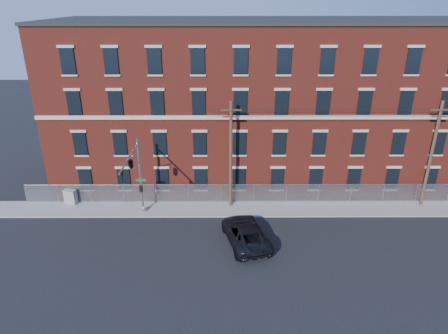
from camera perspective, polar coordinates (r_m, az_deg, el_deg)
name	(u,v)px	position (r m, az deg, el deg)	size (l,w,h in m)	color
ground	(207,239)	(32.72, -2.44, -10.39)	(140.00, 140.00, 0.00)	black
sidewalk	(338,208)	(38.47, 16.09, -5.78)	(65.00, 3.00, 0.12)	gray
mill_building	(324,101)	(43.73, 14.18, 9.29)	(55.30, 14.32, 16.30)	maroon
chain_link_fence	(335,193)	(39.13, 15.75, -3.59)	(59.06, 0.06, 1.85)	#A5A8AD
traffic_signal_mast	(133,168)	(32.87, -12.97, -0.18)	(0.90, 6.75, 7.00)	#9EA0A5
utility_pole_near	(231,154)	(35.26, 0.98, 1.95)	(1.80, 0.28, 10.00)	#4B3525
utility_pole_mid	(432,153)	(39.92, 27.79, 1.77)	(1.80, 0.28, 10.00)	#4B3525
overhead_wires	(441,112)	(38.89, 28.81, 6.96)	(40.00, 0.62, 0.62)	black
pickup_truck	(245,233)	(31.98, 3.08, -9.45)	(2.84, 6.16, 1.71)	black
utility_cabinet	(71,197)	(40.13, -21.28, -4.03)	(1.13, 0.57, 1.41)	gray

